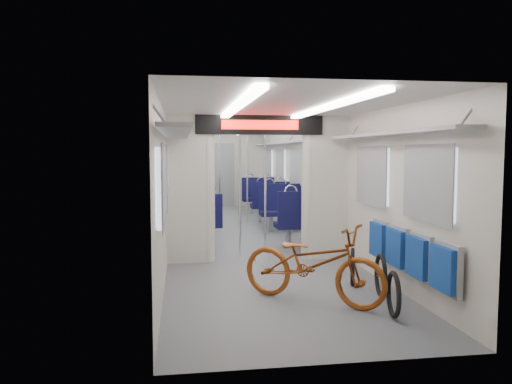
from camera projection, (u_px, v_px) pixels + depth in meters
carriage at (245, 164)px, 9.61m from camera, size 12.00×12.02×2.31m
bicycle at (313, 263)px, 5.72m from camera, size 1.75×1.56×0.92m
flip_bench at (408, 252)px, 5.74m from camera, size 0.12×2.11×0.52m
bike_hoop_a at (394, 297)px, 5.20m from camera, size 0.14×0.50×0.50m
bike_hoop_b at (381, 277)px, 5.94m from camera, size 0.14×0.53×0.53m
bike_hoop_c at (352, 269)px, 6.45m from camera, size 0.21×0.49×0.50m
seat_bay_near_left at (196, 212)px, 9.93m from camera, size 0.89×2.00×1.08m
seat_bay_near_right at (291, 210)px, 9.96m from camera, size 0.95×2.24×1.15m
seat_bay_far_left at (192, 195)px, 13.27m from camera, size 0.96×2.32×1.17m
seat_bay_far_right at (264, 197)px, 13.15m from camera, size 0.93×2.15×1.12m
stanchion_near_left at (240, 187)px, 8.19m from camera, size 0.04×0.04×2.30m
stanchion_near_right at (265, 185)px, 8.67m from camera, size 0.04×0.04×2.30m
stanchion_far_left at (220, 177)px, 11.37m from camera, size 0.04×0.04×2.30m
stanchion_far_right at (247, 176)px, 11.85m from camera, size 0.04×0.04×2.30m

